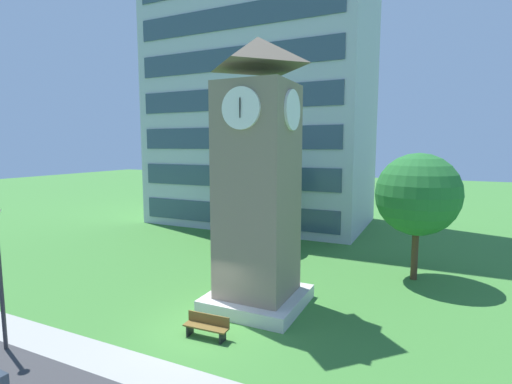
{
  "coord_description": "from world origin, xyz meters",
  "views": [
    {
      "loc": [
        8.23,
        -12.04,
        7.34
      ],
      "look_at": [
        0.55,
        4.29,
        5.16
      ],
      "focal_mm": 26.66,
      "sensor_mm": 36.0,
      "label": 1
    }
  ],
  "objects_px": {
    "clock_tower": "(258,189)",
    "tree_near_tower": "(254,189)",
    "tree_by_building": "(418,195)",
    "park_bench": "(207,326)"
  },
  "relations": [
    {
      "from": "clock_tower",
      "to": "tree_near_tower",
      "type": "bearing_deg",
      "value": 116.32
    },
    {
      "from": "clock_tower",
      "to": "tree_near_tower",
      "type": "relative_size",
      "value": 1.81
    },
    {
      "from": "tree_near_tower",
      "to": "tree_by_building",
      "type": "xyz_separation_m",
      "value": [
        10.83,
        -2.16,
        0.46
      ]
    },
    {
      "from": "park_bench",
      "to": "tree_near_tower",
      "type": "bearing_deg",
      "value": 107.42
    },
    {
      "from": "park_bench",
      "to": "tree_by_building",
      "type": "height_order",
      "value": "tree_by_building"
    },
    {
      "from": "park_bench",
      "to": "tree_by_building",
      "type": "distance_m",
      "value": 13.18
    },
    {
      "from": "clock_tower",
      "to": "tree_by_building",
      "type": "distance_m",
      "value": 9.37
    },
    {
      "from": "clock_tower",
      "to": "park_bench",
      "type": "height_order",
      "value": "clock_tower"
    },
    {
      "from": "park_bench",
      "to": "tree_by_building",
      "type": "bearing_deg",
      "value": 56.48
    },
    {
      "from": "park_bench",
      "to": "tree_by_building",
      "type": "xyz_separation_m",
      "value": [
        6.89,
        10.39,
        4.28
      ]
    }
  ]
}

